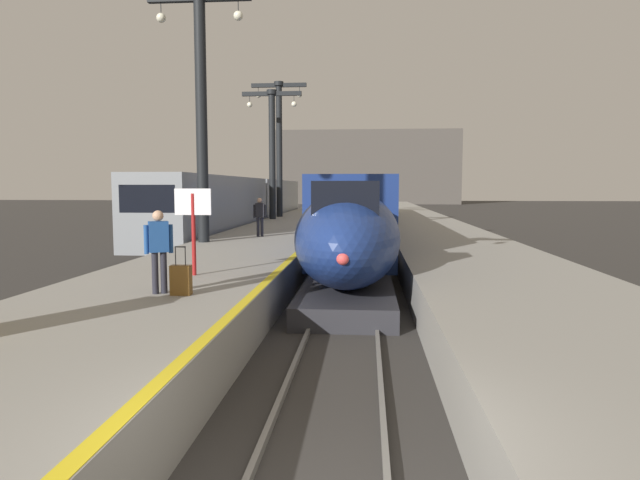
{
  "coord_description": "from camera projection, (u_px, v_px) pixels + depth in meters",
  "views": [
    {
      "loc": [
        0.51,
        -4.77,
        3.2
      ],
      "look_at": [
        -0.73,
        9.97,
        1.8
      ],
      "focal_mm": 31.34,
      "sensor_mm": 36.0,
      "label": 1
    }
  ],
  "objects": [
    {
      "name": "regional_train_adjacent",
      "position": [
        247.0,
        202.0,
        39.92
      ],
      "size": [
        2.85,
        36.6,
        3.8
      ],
      "color": "gray",
      "rests_on": "ground"
    },
    {
      "name": "station_column_far",
      "position": [
        272.0,
        141.0,
        37.51
      ],
      "size": [
        4.0,
        0.68,
        8.62
      ],
      "color": "black",
      "rests_on": "platform_left"
    },
    {
      "name": "passenger_near_edge",
      "position": [
        159.0,
        245.0,
        11.24
      ],
      "size": [
        0.51,
        0.37,
        1.69
      ],
      "color": "#23232D",
      "rests_on": "platform_left"
    },
    {
      "name": "station_column_mid",
      "position": [
        201.0,
        94.0,
        21.47
      ],
      "size": [
        4.0,
        0.68,
        9.56
      ],
      "color": "black",
      "rests_on": "platform_left"
    },
    {
      "name": "terminus_back_wall",
      "position": [
        365.0,
        167.0,
        105.6
      ],
      "size": [
        36.0,
        2.0,
        14.0
      ],
      "primitive_type": "cube",
      "color": "#4C4742",
      "rests_on": "ground"
    },
    {
      "name": "rail_secondary_right",
      "position": [
        234.0,
        241.0,
        32.97
      ],
      "size": [
        0.08,
        110.0,
        0.12
      ],
      "primitive_type": "cube",
      "color": "slate",
      "rests_on": "ground"
    },
    {
      "name": "rail_secondary_left",
      "position": [
        209.0,
        240.0,
        33.09
      ],
      "size": [
        0.08,
        110.0,
        0.12
      ],
      "primitive_type": "cube",
      "color": "slate",
      "rests_on": "ground"
    },
    {
      "name": "platform_left_safety_stripe",
      "position": [
        324.0,
        228.0,
        29.68
      ],
      "size": [
        0.2,
        107.8,
        0.01
      ],
      "primitive_type": "cube",
      "color": "yellow",
      "rests_on": "platform_left"
    },
    {
      "name": "departure_info_board",
      "position": [
        193.0,
        214.0,
        13.56
      ],
      "size": [
        0.9,
        0.1,
        2.12
      ],
      "color": "maroon",
      "rests_on": "platform_left"
    },
    {
      "name": "highspeed_train_main",
      "position": [
        358.0,
        211.0,
        30.04
      ],
      "size": [
        2.92,
        37.73,
        3.6
      ],
      "color": "navy",
      "rests_on": "ground"
    },
    {
      "name": "rail_main_right",
      "position": [
        371.0,
        242.0,
        32.29
      ],
      "size": [
        0.08,
        110.0,
        0.12
      ],
      "primitive_type": "cube",
      "color": "slate",
      "rests_on": "ground"
    },
    {
      "name": "passenger_mid_platform",
      "position": [
        260.0,
        214.0,
        24.35
      ],
      "size": [
        0.56,
        0.28,
        1.69
      ],
      "color": "#23232D",
      "rests_on": "platform_left"
    },
    {
      "name": "platform_right",
      "position": [
        435.0,
        238.0,
        29.24
      ],
      "size": [
        4.8,
        110.0,
        1.05
      ],
      "primitive_type": "cube",
      "color": "gray",
      "rests_on": "ground"
    },
    {
      "name": "rail_main_left",
      "position": [
        345.0,
        241.0,
        32.41
      ],
      "size": [
        0.08,
        110.0,
        0.12
      ],
      "primitive_type": "cube",
      "color": "slate",
      "rests_on": "ground"
    },
    {
      "name": "rolling_suitcase",
      "position": [
        181.0,
        280.0,
        11.16
      ],
      "size": [
        0.4,
        0.22,
        0.98
      ],
      "color": "brown",
      "rests_on": "platform_left"
    },
    {
      "name": "platform_left",
      "position": [
        282.0,
        237.0,
        29.92
      ],
      "size": [
        4.8,
        110.0,
        1.05
      ],
      "primitive_type": "cube",
      "color": "gray",
      "rests_on": "ground"
    },
    {
      "name": "station_column_distant",
      "position": [
        279.0,
        137.0,
        40.5
      ],
      "size": [
        4.0,
        0.68,
        9.72
      ],
      "color": "black",
      "rests_on": "platform_left"
    }
  ]
}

